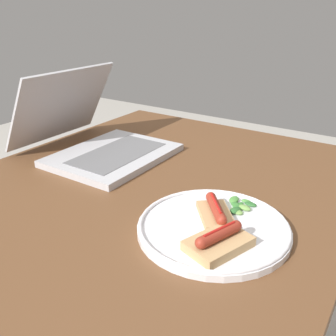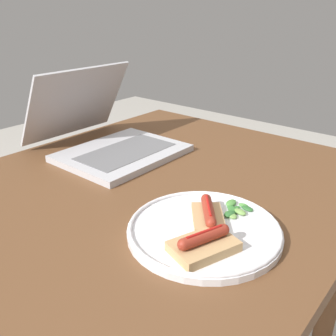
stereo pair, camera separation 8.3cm
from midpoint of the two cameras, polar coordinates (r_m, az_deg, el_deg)
desk at (r=0.92m, az=-0.85°, el=-8.63°), size 1.12×0.89×0.74m
laptop at (r=1.08m, az=-6.89°, el=4.56°), size 0.33×0.38×0.23m
plate at (r=0.71m, az=8.91°, el=-9.35°), size 0.29×0.29×0.02m
sausage_toast_left at (r=0.72m, az=9.44°, el=-7.07°), size 0.11×0.11×0.03m
sausage_toast_middle at (r=0.64m, az=9.24°, el=-11.44°), size 0.13×0.10×0.04m
salad_pile at (r=0.77m, az=13.19°, el=-6.29°), size 0.08×0.06×0.01m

